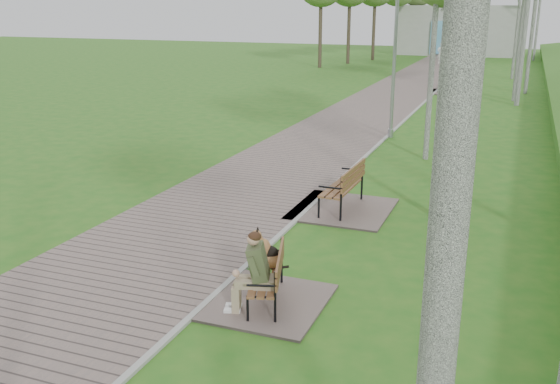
{
  "coord_description": "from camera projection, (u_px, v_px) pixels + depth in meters",
  "views": [
    {
      "loc": [
        3.96,
        -4.8,
        4.2
      ],
      "look_at": [
        0.13,
        5.05,
        0.98
      ],
      "focal_mm": 40.0,
      "sensor_mm": 36.0,
      "label": 1
    }
  ],
  "objects": [
    {
      "name": "kerb",
      "position": [
        419.0,
        107.0,
        26.04
      ],
      "size": [
        0.1,
        67.0,
        0.05
      ],
      "primitive_type": "cube",
      "color": "#999993",
      "rests_on": "ground"
    },
    {
      "name": "walkway",
      "position": [
        378.0,
        105.0,
        26.65
      ],
      "size": [
        3.5,
        67.0,
        0.04
      ],
      "primitive_type": "cube",
      "color": "#73635D",
      "rests_on": "ground"
    },
    {
      "name": "pedestrian_near",
      "position": [
        441.0,
        53.0,
        44.22
      ],
      "size": [
        0.64,
        0.52,
        1.51
      ],
      "primitive_type": "imported",
      "rotation": [
        0.0,
        0.0,
        3.47
      ],
      "color": "white",
      "rests_on": "ground"
    },
    {
      "name": "bench_main",
      "position": [
        262.0,
        279.0,
        8.96
      ],
      "size": [
        1.61,
        1.79,
        1.4
      ],
      "color": "#73635D",
      "rests_on": "ground"
    },
    {
      "name": "bench_second",
      "position": [
        341.0,
        200.0,
        13.12
      ],
      "size": [
        1.97,
        2.19,
        1.21
      ],
      "color": "#73635D",
      "rests_on": "ground"
    },
    {
      "name": "building_north",
      "position": [
        460.0,
        30.0,
        52.28
      ],
      "size": [
        10.0,
        5.2,
        4.0
      ],
      "color": "#9E9E99",
      "rests_on": "ground"
    },
    {
      "name": "lamp_post_second",
      "position": [
        394.0,
        68.0,
        19.64
      ],
      "size": [
        0.18,
        0.18,
        4.76
      ],
      "color": "#919498",
      "rests_on": "ground"
    },
    {
      "name": "lamp_post_third",
      "position": [
        457.0,
        34.0,
        35.55
      ],
      "size": [
        0.21,
        0.21,
        5.34
      ],
      "color": "#919498",
      "rests_on": "ground"
    },
    {
      "name": "lamp_post_far",
      "position": [
        477.0,
        32.0,
        45.47
      ],
      "size": [
        0.18,
        0.18,
        4.55
      ],
      "color": "#919498",
      "rests_on": "ground"
    },
    {
      "name": "bench_third",
      "position": [
        449.0,
        89.0,
        30.27
      ],
      "size": [
        1.81,
        2.01,
        1.11
      ],
      "color": "#73635D",
      "rests_on": "ground"
    }
  ]
}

